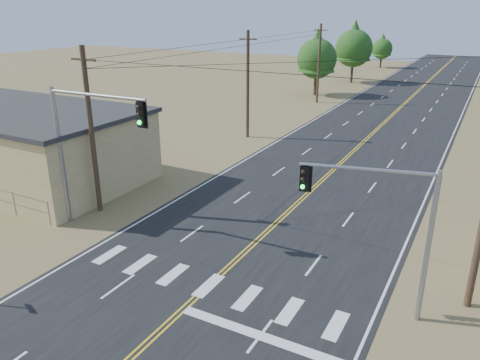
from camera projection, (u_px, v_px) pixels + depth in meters
The scene contains 10 objects.
road at pixel (347, 158), 39.49m from camera, with size 15.00×200.00×0.02m, color black.
building_left at pixel (11, 142), 34.78m from camera, with size 20.00×10.00×5.00m, color #D8B57D.
utility_pole_left_near at pixel (91, 131), 27.55m from camera, with size 1.80×0.30×10.00m.
utility_pole_left_mid at pixel (248, 84), 44.04m from camera, with size 1.80×0.30×10.00m.
utility_pole_left_far at pixel (319, 63), 60.54m from camera, with size 1.80×0.30×10.00m.
signal_mast_left at pixel (82, 137), 25.26m from camera, with size 6.41×0.47×7.95m.
signal_mast_right at pixel (391, 219), 17.93m from camera, with size 5.08×1.50×6.43m.
tree_left_near at pixel (317, 55), 65.56m from camera, with size 5.56×5.56×9.27m.
tree_left_mid at pixel (354, 44), 76.55m from camera, with size 6.07×6.07×10.11m.
tree_left_far at pixel (382, 47), 96.33m from camera, with size 4.15×4.15×6.91m.
Camera 1 is at (9.97, -7.44, 11.98)m, focal length 35.00 mm.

